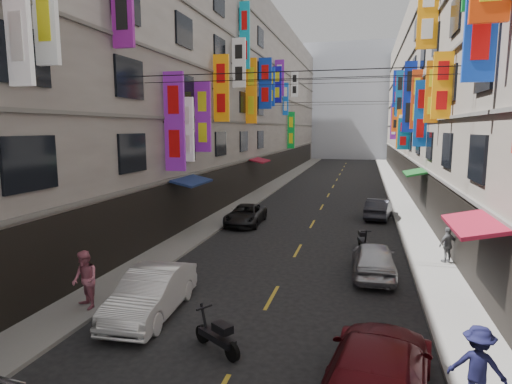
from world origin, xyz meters
The scene contains 19 objects.
sidewalk_left centered at (-6.00, 42.00, 0.06)m, with size 2.00×90.00×0.12m, color slate.
sidewalk_right centered at (6.00, 42.00, 0.06)m, with size 2.00×90.00×0.12m, color slate.
building_row_left centered at (-11.99, 42.00, 9.49)m, with size 10.14×90.00×19.00m.
building_row_right centered at (11.99, 42.00, 9.49)m, with size 10.14×90.00×19.00m.
haze_block centered at (0.00, 92.00, 11.00)m, with size 18.00×8.00×22.00m, color #B1B7C5.
shop_signage centered at (-0.20, 34.73, 9.13)m, with size 14.00×55.00×12.37m.
street_awnings centered at (-1.26, 26.00, 3.00)m, with size 13.99×35.20×0.41m.
overhead_cables centered at (0.00, 30.00, 8.80)m, with size 14.00×38.04×1.24m.
lane_markings centered at (0.00, 39.00, 0.00)m, with size 0.12×80.20×0.01m.
scooter_crossing centered at (-0.62, 14.04, 0.44)m, with size 1.57×1.10×1.14m.
scooter_far_right centered at (3.05, 25.00, 0.44)m, with size 0.65×1.79×1.14m.
car_left_mid centered at (-3.40, 15.70, 0.73)m, with size 1.55×4.46×1.47m, color white.
car_left_far centered at (-4.00, 28.93, 0.60)m, with size 2.00×4.33×1.20m, color black.
car_right_near centered at (3.40, 12.76, 0.77)m, with size 2.14×5.27×1.53m, color #5C0F16.
car_right_mid centered at (3.48, 21.18, 0.70)m, with size 1.66×4.11×1.40m, color silver.
car_right_far centered at (4.00, 32.76, 0.67)m, with size 1.41×4.04×1.33m, color #25262D.
pedestrian_lfar centered at (-5.57, 15.40, 1.06)m, with size 0.92×0.63×1.89m, color #CA6B82.
pedestrian_rnear centered at (5.40, 13.11, 0.99)m, with size 1.13×0.58×1.75m, color #121334.
pedestrian_rfar centered at (6.60, 23.42, 0.90)m, with size 0.91×0.52×1.55m, color slate.
Camera 1 is at (2.96, 4.03, 5.86)m, focal length 30.00 mm.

